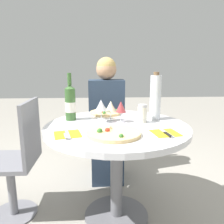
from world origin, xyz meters
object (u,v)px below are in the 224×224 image
Objects in this scene: chair_behind_diner at (106,130)px; chair_empty_side at (18,162)px; dining_table at (117,144)px; wine_bottle at (70,103)px; tall_carafe at (155,97)px; pizza_large at (113,133)px; seated_diner at (107,123)px.

chair_behind_diner is 0.99m from chair_empty_side.
chair_empty_side is at bearing 174.52° from dining_table.
chair_empty_side is at bearing -166.48° from wine_bottle.
tall_carafe is at bearing -1.97° from wine_bottle.
chair_empty_side is at bearing 47.99° from chair_behind_diner.
wine_bottle is 0.98× the size of tall_carafe.
pizza_large reaches higher than dining_table.
dining_table is 0.45m from wine_bottle.
wine_bottle reaches higher than chair_empty_side.
seated_diner is 0.65m from wine_bottle.
wine_bottle reaches higher than pizza_large.
chair_empty_side is 0.79m from pizza_large.
wine_bottle is at bearing 66.38° from chair_behind_diner.
seated_diner is at bearing 90.66° from pizza_large.
chair_behind_diner is 1.06m from pizza_large.
dining_table is at bearing -25.93° from wine_bottle.
chair_behind_diner is 0.74× the size of seated_diner.
seated_diner reaches higher than tall_carafe.
seated_diner is 3.72× the size of pizza_large.
wine_bottle is at bearing 128.11° from pizza_large.
chair_empty_side is 2.49× the size of tall_carafe.
wine_bottle reaches higher than dining_table.
pizza_large is 0.51m from tall_carafe.
wine_bottle is (-0.29, 0.37, 0.12)m from pizza_large.
pizza_large is at bearing 90.57° from chair_behind_diner.
wine_bottle is (-0.28, -0.51, 0.30)m from seated_diner.
tall_carafe is at bearing 25.16° from dining_table.
seated_diner reaches higher than chair_behind_diner.
chair_empty_side reaches higher than pizza_large.
wine_bottle is 0.62m from tall_carafe.
chair_behind_diner is 1.00× the size of chair_empty_side.
tall_carafe reaches higher than wine_bottle.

